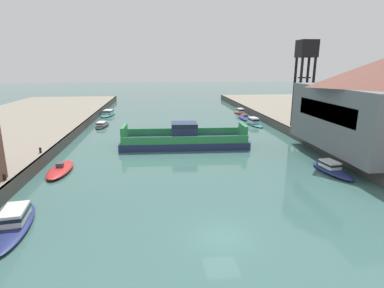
% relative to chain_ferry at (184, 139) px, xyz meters
% --- Properties ---
extents(ground_plane, '(400.00, 400.00, 0.00)m').
position_rel_chain_ferry_xyz_m(ground_plane, '(0.44, -26.14, -1.11)').
color(ground_plane, '#3D6660').
extents(chain_ferry, '(19.35, 6.86, 3.66)m').
position_rel_chain_ferry_xyz_m(chain_ferry, '(0.00, 0.00, 0.00)').
color(chain_ferry, navy).
rests_on(chain_ferry, ground).
extents(moored_boat_near_left, '(2.99, 6.76, 1.33)m').
position_rel_chain_ferry_xyz_m(moored_boat_near_left, '(15.89, -13.91, -0.62)').
color(moored_boat_near_left, navy).
rests_on(moored_boat_near_left, ground).
extents(moored_boat_near_right, '(3.01, 6.91, 1.55)m').
position_rel_chain_ferry_xyz_m(moored_boat_near_right, '(15.79, 15.31, -0.51)').
color(moored_boat_near_right, '#237075').
rests_on(moored_boat_near_right, ground).
extents(moored_boat_mid_left, '(3.73, 8.36, 1.31)m').
position_rel_chain_ferry_xyz_m(moored_boat_mid_left, '(-16.08, 31.58, -0.62)').
color(moored_boat_mid_left, '#237075').
rests_on(moored_boat_mid_left, ground).
extents(moored_boat_mid_right, '(2.40, 6.85, 1.08)m').
position_rel_chain_ferry_xyz_m(moored_boat_mid_right, '(-15.47, -10.12, -0.81)').
color(moored_boat_mid_right, red).
rests_on(moored_boat_mid_right, ground).
extents(moored_boat_far_left, '(2.78, 8.17, 1.00)m').
position_rel_chain_ferry_xyz_m(moored_boat_far_left, '(16.18, 22.55, -0.85)').
color(moored_boat_far_left, navy).
rests_on(moored_boat_far_left, ground).
extents(moored_boat_far_right, '(3.45, 8.54, 1.42)m').
position_rel_chain_ferry_xyz_m(moored_boat_far_right, '(-15.19, -22.94, -0.59)').
color(moored_boat_far_right, navy).
rests_on(moored_boat_far_right, ground).
extents(moored_boat_upstream_a, '(2.77, 6.86, 1.06)m').
position_rel_chain_ferry_xyz_m(moored_boat_upstream_a, '(-15.17, 16.95, -0.72)').
color(moored_boat_upstream_a, black).
rests_on(moored_boat_upstream_a, ground).
extents(moored_boat_upstream_b, '(2.58, 5.97, 1.46)m').
position_rel_chain_ferry_xyz_m(moored_boat_upstream_b, '(16.71, 29.97, -0.56)').
color(moored_boat_upstream_b, red).
rests_on(moored_boat_upstream_b, ground).
extents(warehouse_shed, '(14.65, 18.94, 11.55)m').
position_rel_chain_ferry_xyz_m(warehouse_shed, '(24.36, -9.07, 6.17)').
color(warehouse_shed, slate).
rests_on(warehouse_shed, quay_right).
extents(crane_tower, '(2.89, 2.89, 14.61)m').
position_rel_chain_ferry_xyz_m(crane_tower, '(20.95, 5.23, 11.51)').
color(crane_tower, black).
rests_on(crane_tower, quay_right).
extents(bollard_left_aft, '(0.32, 0.32, 0.71)m').
position_rel_chain_ferry_xyz_m(bollard_left_aft, '(-18.62, -16.35, 0.80)').
color(bollard_left_aft, black).
rests_on(bollard_left_aft, quay_left).
extents(bollard_right_aft, '(0.32, 0.32, 0.71)m').
position_rel_chain_ferry_xyz_m(bollard_right_aft, '(19.51, -15.51, 0.80)').
color(bollard_right_aft, black).
rests_on(bollard_right_aft, quay_right).
extents(bollard_left_far, '(0.32, 0.32, 0.71)m').
position_rel_chain_ferry_xyz_m(bollard_left_far, '(-18.62, -6.90, 0.80)').
color(bollard_left_far, black).
rests_on(bollard_left_far, quay_left).
extents(bollard_right_far, '(0.32, 0.32, 0.71)m').
position_rel_chain_ferry_xyz_m(bollard_right_far, '(19.51, -7.46, 0.80)').
color(bollard_right_far, black).
rests_on(bollard_right_far, quay_right).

